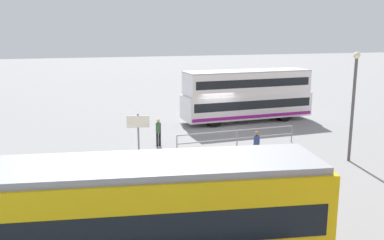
{
  "coord_description": "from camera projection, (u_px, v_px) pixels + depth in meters",
  "views": [
    {
      "loc": [
        10.1,
        28.93,
        7.03
      ],
      "look_at": [
        3.69,
        6.43,
        2.02
      ],
      "focal_mm": 40.07,
      "sensor_mm": 36.0,
      "label": 1
    }
  ],
  "objects": [
    {
      "name": "ground_plane",
      "position": [
        216.0,
        126.0,
        31.38
      ],
      "size": [
        160.0,
        160.0,
        0.0
      ],
      "primitive_type": "plane",
      "color": "gray"
    },
    {
      "name": "pedestrian_railing",
      "position": [
        237.0,
        136.0,
        25.66
      ],
      "size": [
        7.63,
        0.53,
        1.08
      ],
      "color": "gray",
      "rests_on": "ground"
    },
    {
      "name": "info_sign",
      "position": [
        138.0,
        126.0,
        23.82
      ],
      "size": [
        1.26,
        0.24,
        2.4
      ],
      "color": "slate",
      "rests_on": "ground"
    },
    {
      "name": "pedestrian_near_railing",
      "position": [
        158.0,
        130.0,
        25.98
      ],
      "size": [
        0.44,
        0.44,
        1.69
      ],
      "color": "black",
      "rests_on": "ground"
    },
    {
      "name": "pedestrian_crossing",
      "position": [
        257.0,
        144.0,
        22.74
      ],
      "size": [
        0.33,
        0.36,
        1.73
      ],
      "color": "#33384C",
      "rests_on": "ground"
    },
    {
      "name": "double_decker_bus",
      "position": [
        247.0,
        96.0,
        32.79
      ],
      "size": [
        10.19,
        3.18,
        3.92
      ],
      "color": "white",
      "rests_on": "ground"
    },
    {
      "name": "street_lamp",
      "position": [
        354.0,
        97.0,
        22.52
      ],
      "size": [
        0.36,
        0.36,
        5.85
      ],
      "color": "#4C4C51",
      "rests_on": "ground"
    },
    {
      "name": "tram_yellow",
      "position": [
        70.0,
        223.0,
        11.77
      ],
      "size": [
        14.47,
        4.54,
        3.45
      ],
      "color": "#E5B70C",
      "rests_on": "ground"
    }
  ]
}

